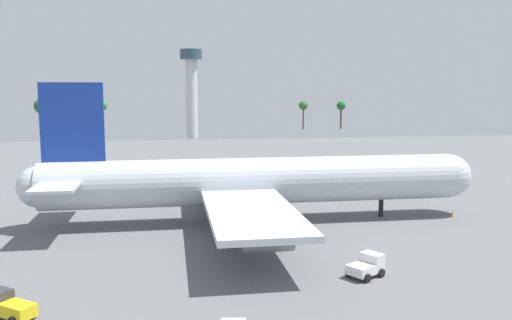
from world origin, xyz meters
The scene contains 8 objects.
ground_plane centered at (0.00, 0.00, 0.00)m, with size 261.93×261.93×0.00m, color slate.
cargo_airplane centered at (-0.18, 0.00, 5.81)m, with size 65.48×55.46×19.86m.
baggage_tug centered at (-25.52, -29.58, 1.08)m, with size 4.65×4.13×2.20m.
catering_truck centered at (7.48, -24.58, 1.09)m, with size 4.34×3.96×2.25m.
fuel_truck centered at (-12.51, 38.45, 1.13)m, with size 4.82×2.67×2.06m.
safety_cone_nose centered at (29.47, -1.98, 0.40)m, with size 0.56×0.56×0.80m, color orange.
control_tower centered at (-3.48, 137.39, 20.73)m, with size 8.57×8.57×34.55m.
tree_line_backdrop centered at (-39.33, 177.23, 10.67)m, with size 144.61×7.40×15.21m.
Camera 1 is at (-11.98, -74.63, 18.82)m, focal length 37.55 mm.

